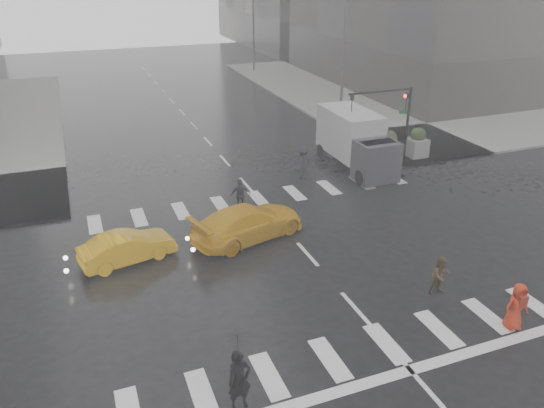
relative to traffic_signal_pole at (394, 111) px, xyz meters
name	(u,v)px	position (x,y,z in m)	size (l,w,h in m)	color
ground	(308,254)	(-9.01, -8.01, -3.22)	(120.00, 120.00, 0.00)	black
sidewalk_ne	(436,108)	(10.49, 9.49, -3.14)	(35.00, 35.00, 0.15)	gray
road_markings	(308,254)	(-9.01, -8.01, -3.21)	(18.00, 48.00, 0.01)	silver
traffic_signal_pole	(394,111)	(0.00, 0.00, 0.00)	(4.45, 0.42, 4.50)	black
street_lamp_near	(342,52)	(1.86, 9.99, 1.73)	(2.15, 0.22, 9.00)	#59595B
street_lamp_far	(252,24)	(1.86, 29.99, 1.73)	(2.15, 0.22, 9.00)	#59595B
planter_west	(359,151)	(-2.01, 0.19, -2.23)	(1.10, 1.10, 1.80)	gray
planter_mid	(389,147)	(-0.01, 0.19, -2.23)	(1.10, 1.10, 1.80)	gray
planter_east	(417,143)	(1.99, 0.19, -2.23)	(1.10, 1.10, 1.80)	gray
pedestrian_black	(239,361)	(-14.14, -14.81, -1.65)	(1.05, 1.07, 2.43)	black
pedestrian_brown	(441,276)	(-5.72, -12.27, -2.47)	(0.72, 0.56, 1.49)	#453118
pedestrian_orange	(517,306)	(-4.70, -14.81, -2.37)	(0.88, 0.64, 1.67)	red
pedestrian_far_a	(241,195)	(-10.27, -3.01, -2.39)	(0.97, 0.59, 1.65)	black
pedestrian_far_b	(303,163)	(-5.77, -0.30, -2.28)	(1.21, 0.67, 1.87)	black
taxi_mid	(127,247)	(-15.97, -5.89, -2.60)	(1.32, 3.77, 1.24)	#EEA70C
taxi_rear	(248,222)	(-10.83, -5.76, -2.47)	(2.09, 4.54, 1.49)	#EEA70C
box_truck	(357,140)	(-2.28, 0.08, -1.50)	(2.27, 6.04, 3.21)	#BBBBBD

